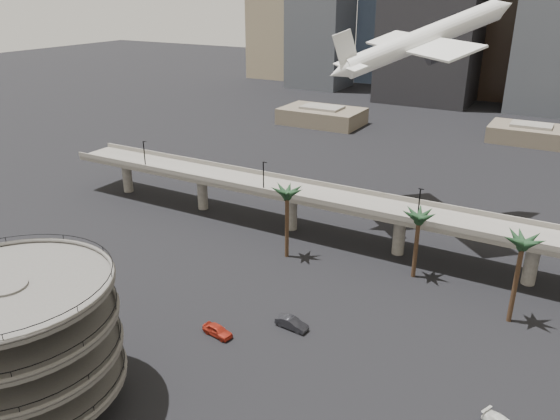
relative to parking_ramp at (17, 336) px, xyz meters
The scene contains 7 objects.
parking_ramp is the anchor object (origin of this frame).
overpass 60.46m from the parking_ramp, 77.57° to the left, with size 130.00×9.30×14.70m.
palm_trees 55.67m from the parking_ramp, 60.95° to the left, with size 42.40×10.40×14.00m.
low_buildings 147.81m from the parking_ramp, 82.26° to the left, with size 135.00×27.50×6.80m.
airborne_jet 82.60m from the parking_ramp, 75.11° to the left, with size 29.66×29.26×15.68m.
car_a 26.06m from the parking_ramp, 65.06° to the left, with size 1.87×4.64×1.58m, color #A72717.
car_b 35.36m from the parking_ramp, 57.34° to the left, with size 1.70×4.88×1.61m, color black.
Camera 1 is at (36.35, -32.89, 44.93)m, focal length 35.00 mm.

